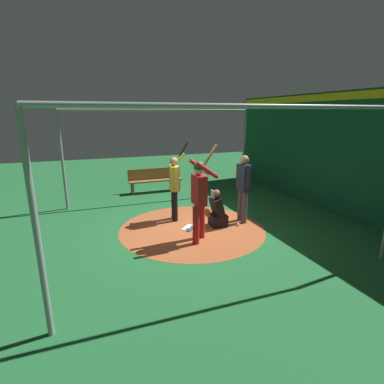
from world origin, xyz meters
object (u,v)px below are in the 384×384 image
Objects in this scene: batter at (200,193)px; baseball_0 at (238,224)px; visitor at (174,184)px; umpire at (243,185)px; bench at (155,179)px; catcher at (217,212)px; home_plate at (192,228)px.

batter is 1.71m from baseball_0.
umpire is at bearing 166.31° from visitor.
visitor is 1.07× the size of bench.
umpire is at bearing 110.45° from bench.
batter is at bearing 20.38° from baseball_0.
catcher is at bearing -137.20° from batter.
batter is 29.09× the size of baseball_0.
home_plate is at bearing 90.18° from bench.
batter is at bearing 89.08° from bench.
home_plate is 0.22× the size of bench.
bench is 4.30m from baseball_0.
home_plate is at bearing -96.89° from batter.
bench is at bearing -90.92° from batter.
home_plate is 1.73m from umpire.
catcher is 0.64m from baseball_0.
catcher is 0.99m from umpire.
baseball_0 is at bearing 154.54° from visitor.
batter reaches higher than umpire.
bench is at bearing -89.82° from home_plate.
umpire reaches higher than baseball_0.
bench reaches higher than home_plate.
umpire is at bearing -154.23° from batter.
visitor is at bearing 86.42° from bench.
umpire is (-1.51, -0.73, -0.11)m from batter.
home_plate is 0.75m from catcher.
visitor reaches higher than baseball_0.
home_plate is at bearing -1.47° from catcher.
home_plate is 1.31m from batter.
home_plate is 0.24× the size of umpire.
baseball_0 is (-1.37, 1.02, -0.95)m from visitor.
batter is 2.26× the size of catcher.
bench is at bearing -74.04° from baseball_0.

